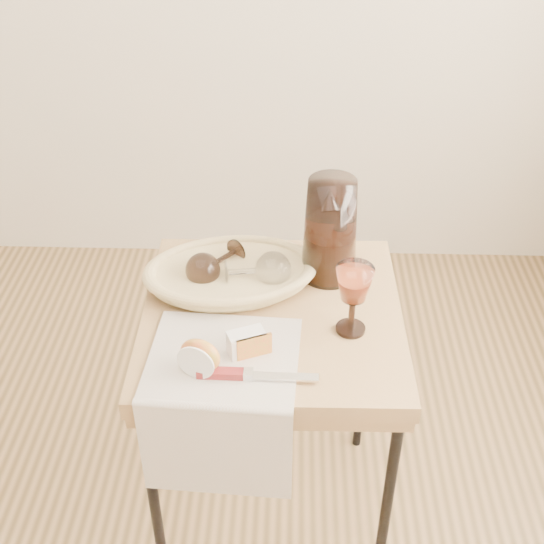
# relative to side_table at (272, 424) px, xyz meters

# --- Properties ---
(side_table) EXTENTS (0.57, 0.57, 0.72)m
(side_table) POSITION_rel_side_table_xyz_m (0.00, 0.00, 0.00)
(side_table) COLOR brown
(side_table) RESTS_ON floor
(tea_towel) EXTENTS (0.32, 0.29, 0.01)m
(tea_towel) POSITION_rel_side_table_xyz_m (-0.09, -0.16, 0.36)
(tea_towel) COLOR silver
(tea_towel) RESTS_ON side_table
(bread_basket) EXTENTS (0.39, 0.30, 0.05)m
(bread_basket) POSITION_rel_side_table_xyz_m (-0.10, 0.10, 0.38)
(bread_basket) COLOR tan
(bread_basket) RESTS_ON side_table
(goblet_lying_a) EXTENTS (0.14, 0.15, 0.08)m
(goblet_lying_a) POSITION_rel_side_table_xyz_m (-0.13, 0.11, 0.41)
(goblet_lying_a) COLOR #3C2A20
(goblet_lying_a) RESTS_ON bread_basket
(goblet_lying_b) EXTENTS (0.14, 0.10, 0.08)m
(goblet_lying_b) POSITION_rel_side_table_xyz_m (-0.05, 0.07, 0.41)
(goblet_lying_b) COLOR white
(goblet_lying_b) RESTS_ON bread_basket
(pitcher) EXTENTS (0.20, 0.27, 0.29)m
(pitcher) POSITION_rel_side_table_xyz_m (0.13, 0.14, 0.48)
(pitcher) COLOR black
(pitcher) RESTS_ON side_table
(wine_goblet) EXTENTS (0.10, 0.10, 0.16)m
(wine_goblet) POSITION_rel_side_table_xyz_m (0.17, -0.06, 0.44)
(wine_goblet) COLOR white
(wine_goblet) RESTS_ON side_table
(apple_half) EXTENTS (0.09, 0.07, 0.08)m
(apple_half) POSITION_rel_side_table_xyz_m (-0.13, -0.19, 0.40)
(apple_half) COLOR red
(apple_half) RESTS_ON tea_towel
(apple_wedge) EXTENTS (0.08, 0.06, 0.05)m
(apple_wedge) POSITION_rel_side_table_xyz_m (-0.05, -0.14, 0.39)
(apple_wedge) COLOR white
(apple_wedge) RESTS_ON tea_towel
(table_knife) EXTENTS (0.23, 0.03, 0.02)m
(table_knife) POSITION_rel_side_table_xyz_m (-0.03, -0.21, 0.37)
(table_knife) COLOR silver
(table_knife) RESTS_ON tea_towel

